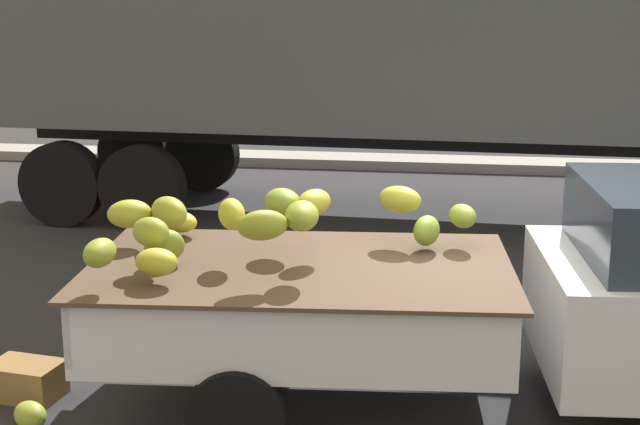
# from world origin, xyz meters

# --- Properties ---
(ground) EXTENTS (220.00, 220.00, 0.00)m
(ground) POSITION_xyz_m (0.00, 0.00, 0.00)
(ground) COLOR #28282B
(curb_strip) EXTENTS (80.00, 0.80, 0.16)m
(curb_strip) POSITION_xyz_m (0.00, 9.15, 0.08)
(curb_strip) COLOR gray
(curb_strip) RESTS_ON ground
(pickup_truck) EXTENTS (5.38, 2.21, 1.70)m
(pickup_truck) POSITION_xyz_m (0.64, -0.15, 0.89)
(pickup_truck) COLOR white
(pickup_truck) RESTS_ON ground
(semi_trailer) EXTENTS (12.11, 3.13, 3.95)m
(semi_trailer) POSITION_xyz_m (-0.63, 5.51, 2.54)
(semi_trailer) COLOR #4C5156
(semi_trailer) RESTS_ON ground
(fallen_banana_bunch_near_tailgate) EXTENTS (0.35, 0.34, 0.19)m
(fallen_banana_bunch_near_tailgate) POSITION_xyz_m (-3.20, -0.92, 0.09)
(fallen_banana_bunch_near_tailgate) COLOR #96A932
(fallen_banana_bunch_near_tailgate) RESTS_ON ground
(produce_crate) EXTENTS (0.57, 0.43, 0.27)m
(produce_crate) POSITION_xyz_m (-3.45, -0.44, 0.13)
(produce_crate) COLOR olive
(produce_crate) RESTS_ON ground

